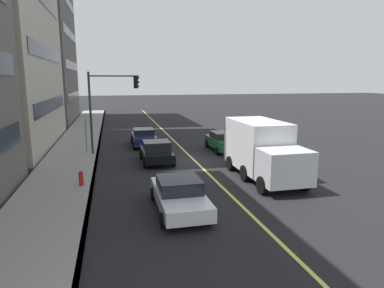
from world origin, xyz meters
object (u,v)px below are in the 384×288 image
car_green (223,141)px  fire_hydrant (81,180)px  car_black (157,152)px  truck_white (262,149)px  car_white (179,194)px  street_sign_post (86,132)px  traffic_light_mast (109,99)px  car_navy (144,137)px

car_green → fire_hydrant: car_green is taller
car_black → truck_white: truck_white is taller
car_white → street_sign_post: street_sign_post is taller
truck_white → fire_hydrant: (0.33, 9.96, -1.23)m
car_black → street_sign_post: size_ratio=1.40×
car_black → car_white: car_black is taller
traffic_light_mast → fire_hydrant: size_ratio=6.53×
traffic_light_mast → street_sign_post: traffic_light_mast is taller
car_white → car_black: bearing=-1.2°
car_black → truck_white: (-4.92, -5.40, 0.94)m
car_navy → traffic_light_mast: 5.30m
fire_hydrant → car_green: bearing=-54.5°
traffic_light_mast → street_sign_post: 3.30m
car_black → truck_white: bearing=-132.3°
car_white → truck_white: truck_white is taller
street_sign_post → car_black: bearing=-132.0°
car_green → fire_hydrant: size_ratio=4.61×
traffic_light_mast → street_sign_post: size_ratio=2.18×
car_black → traffic_light_mast: size_ratio=0.64×
fire_hydrant → car_white: bearing=-133.4°
street_sign_post → fire_hydrant: street_sign_post is taller
traffic_light_mast → fire_hydrant: traffic_light_mast is taller
car_black → car_green: size_ratio=0.91×
car_green → street_sign_post: bearing=80.7°
car_navy → truck_white: size_ratio=0.66×
fire_hydrant → street_sign_post: bearing=1.9°
car_white → car_navy: bearing=0.4°
car_green → car_black: bearing=115.4°
car_white → street_sign_post: size_ratio=1.67×
truck_white → street_sign_post: (9.30, 10.27, -0.03)m
car_white → fire_hydrant: car_white is taller
car_green → traffic_light_mast: (0.59, 8.67, 3.40)m
truck_white → fire_hydrant: truck_white is taller
truck_white → street_sign_post: size_ratio=2.37×
car_navy → street_sign_post: size_ratio=1.55×
car_white → truck_white: size_ratio=0.70×
car_navy → street_sign_post: (-1.84, 4.57, 0.92)m
car_green → car_navy: bearing=59.0°
truck_white → fire_hydrant: bearing=88.1°
traffic_light_mast → fire_hydrant: (-7.85, 1.52, -3.70)m
car_black → car_green: (2.67, -5.63, 0.02)m
car_black → traffic_light_mast: bearing=43.0°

